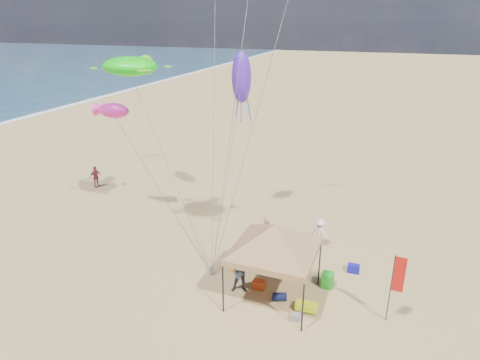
{
  "coord_description": "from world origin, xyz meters",
  "views": [
    {
      "loc": [
        6.55,
        -14.95,
        11.41
      ],
      "look_at": [
        0.0,
        3.0,
        4.0
      ],
      "focal_mm": 31.66,
      "sensor_mm": 36.0,
      "label": 1
    }
  ],
  "objects": [
    {
      "name": "ground",
      "position": [
        0.0,
        0.0,
        0.0
      ],
      "size": [
        280.0,
        280.0,
        0.0
      ],
      "primitive_type": "plane",
      "color": "tan",
      "rests_on": "ground"
    },
    {
      "name": "canopy_tent",
      "position": [
        2.65,
        -0.08,
        3.41
      ],
      "size": [
        6.65,
        6.65,
        4.1
      ],
      "color": "black",
      "rests_on": "ground"
    },
    {
      "name": "feather_flag",
      "position": [
        7.49,
        0.02,
        2.03
      ],
      "size": [
        0.47,
        0.05,
        3.03
      ],
      "color": "black",
      "rests_on": "ground"
    },
    {
      "name": "cooler_red",
      "position": [
        1.89,
        0.34,
        0.19
      ],
      "size": [
        0.54,
        0.38,
        0.38
      ],
      "primitive_type": "cube",
      "color": "#B7390E",
      "rests_on": "ground"
    },
    {
      "name": "cooler_blue",
      "position": [
        5.72,
        3.12,
        0.19
      ],
      "size": [
        0.54,
        0.38,
        0.38
      ],
      "primitive_type": "cube",
      "color": "#121294",
      "rests_on": "ground"
    },
    {
      "name": "bag_navy",
      "position": [
        2.97,
        -0.19,
        0.18
      ],
      "size": [
        0.69,
        0.54,
        0.36
      ],
      "primitive_type": "cylinder",
      "rotation": [
        0.0,
        1.57,
        0.35
      ],
      "color": "#0D133A",
      "rests_on": "ground"
    },
    {
      "name": "bag_orange",
      "position": [
        1.29,
        2.75,
        0.18
      ],
      "size": [
        0.54,
        0.69,
        0.36
      ],
      "primitive_type": "cylinder",
      "rotation": [
        0.0,
        1.57,
        1.22
      ],
      "color": "#C7510B",
      "rests_on": "ground"
    },
    {
      "name": "chair_green",
      "position": [
        4.74,
        1.5,
        0.35
      ],
      "size": [
        0.5,
        0.5,
        0.7
      ],
      "primitive_type": "cube",
      "color": "#1B971B",
      "rests_on": "ground"
    },
    {
      "name": "chair_yellow",
      "position": [
        0.39,
        1.34,
        0.35
      ],
      "size": [
        0.5,
        0.5,
        0.7
      ],
      "primitive_type": "cube",
      "color": "#F7A91B",
      "rests_on": "ground"
    },
    {
      "name": "crate_grey",
      "position": [
        3.93,
        -1.2,
        0.14
      ],
      "size": [
        0.34,
        0.3,
        0.28
      ],
      "primitive_type": "cube",
      "color": "slate",
      "rests_on": "ground"
    },
    {
      "name": "beach_cart",
      "position": [
        4.19,
        -0.45,
        0.2
      ],
      "size": [
        0.9,
        0.5,
        0.24
      ],
      "primitive_type": "cube",
      "color": "#E0F61B",
      "rests_on": "ground"
    },
    {
      "name": "person_near_a",
      "position": [
        1.17,
        3.65,
        0.93
      ],
      "size": [
        0.81,
        0.74,
        1.86
      ],
      "primitive_type": "imported",
      "rotation": [
        0.0,
        0.0,
        3.71
      ],
      "color": "#A4725E",
      "rests_on": "ground"
    },
    {
      "name": "person_near_b",
      "position": [
        1.2,
        -0.13,
        0.94
      ],
      "size": [
        1.09,
        0.96,
        1.87
      ],
      "primitive_type": "imported",
      "rotation": [
        0.0,
        0.0,
        0.33
      ],
      "color": "#363D49",
      "rests_on": "ground"
    },
    {
      "name": "person_near_c",
      "position": [
        3.73,
        5.03,
        0.78
      ],
      "size": [
        1.15,
        0.91,
        1.56
      ],
      "primitive_type": "imported",
      "rotation": [
        0.0,
        0.0,
        2.77
      ],
      "color": "silver",
      "rests_on": "ground"
    },
    {
      "name": "person_far_a",
      "position": [
        -12.72,
        7.91,
        0.78
      ],
      "size": [
        0.66,
        0.98,
        1.55
      ],
      "primitive_type": "imported",
      "rotation": [
        0.0,
        0.0,
        1.24
      ],
      "color": "#A53F49",
      "rests_on": "ground"
    },
    {
      "name": "turtle_kite",
      "position": [
        -5.98,
        3.42,
        9.1
      ],
      "size": [
        2.99,
        2.46,
        0.95
      ],
      "primitive_type": "ellipsoid",
      "rotation": [
        0.0,
        0.0,
        -0.06
      ],
      "color": "#0EE110",
      "rests_on": "ground"
    },
    {
      "name": "fish_kite",
      "position": [
        -8.42,
        5.05,
        6.39
      ],
      "size": [
        2.13,
        1.46,
        0.86
      ],
      "primitive_type": "ellipsoid",
      "rotation": [
        0.0,
        0.0,
        -0.28
      ],
      "color": "#FF2AB2",
      "rests_on": "ground"
    },
    {
      "name": "squid_kite",
      "position": [
        -1.66,
        7.79,
        8.21
      ],
      "size": [
        1.43,
        1.43,
        2.89
      ],
      "primitive_type": "ellipsoid",
      "rotation": [
        0.0,
        0.0,
        -0.36
      ],
      "color": "#4D21BE",
      "rests_on": "ground"
    }
  ]
}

